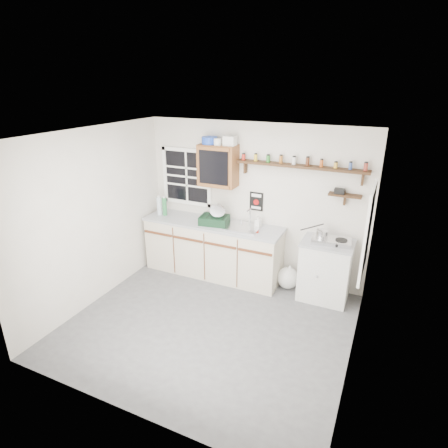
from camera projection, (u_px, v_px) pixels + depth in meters
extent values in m
cube|color=#49494C|center=(209.00, 325.00, 5.04)|extent=(3.60, 3.20, 0.02)
cube|color=silver|center=(206.00, 135.00, 4.12)|extent=(3.60, 3.20, 0.02)
cube|color=beige|center=(94.00, 218.00, 5.29)|extent=(0.02, 3.20, 2.50)
cube|color=beige|center=(363.00, 268.00, 3.87)|extent=(0.02, 3.20, 2.50)
cube|color=beige|center=(254.00, 202.00, 5.94)|extent=(3.60, 0.02, 2.50)
cube|color=beige|center=(122.00, 307.00, 3.22)|extent=(3.60, 0.02, 2.50)
cube|color=beige|center=(213.00, 250.00, 6.20)|extent=(2.27, 0.60, 0.88)
cube|color=#989A9F|center=(212.00, 224.00, 6.04)|extent=(2.31, 0.62, 0.04)
cube|color=#582C17|center=(158.00, 233.00, 6.18)|extent=(0.53, 0.02, 0.03)
cube|color=#582C17|center=(188.00, 239.00, 5.95)|extent=(0.53, 0.02, 0.03)
cube|color=#582C17|center=(220.00, 245.00, 5.73)|extent=(0.53, 0.02, 0.03)
cube|color=#582C17|center=(255.00, 252.00, 5.51)|extent=(0.53, 0.02, 0.03)
cube|color=beige|center=(325.00, 271.00, 5.51)|extent=(0.70, 0.55, 0.88)
cube|color=#989A9F|center=(328.00, 243.00, 5.34)|extent=(0.73, 0.57, 0.03)
cube|color=silver|center=(243.00, 228.00, 5.82)|extent=(0.52, 0.44, 0.03)
cylinder|color=silver|center=(250.00, 217.00, 5.88)|extent=(0.02, 0.02, 0.28)
cylinder|color=silver|center=(249.00, 210.00, 5.79)|extent=(0.02, 0.14, 0.02)
cube|color=#5A3416|center=(218.00, 166.00, 5.81)|extent=(0.60, 0.30, 0.65)
cube|color=black|center=(213.00, 168.00, 5.68)|extent=(0.48, 0.02, 0.52)
cylinder|color=#1B3EB4|center=(210.00, 140.00, 5.73)|extent=(0.24, 0.24, 0.11)
cube|color=silver|center=(230.00, 141.00, 5.59)|extent=(0.18, 0.15, 0.14)
cylinder|color=silver|center=(218.00, 142.00, 5.63)|extent=(0.12, 0.12, 0.10)
cube|color=black|center=(300.00, 166.00, 5.33)|extent=(1.91, 0.18, 0.04)
cube|color=black|center=(246.00, 167.00, 5.74)|extent=(0.03, 0.10, 0.18)
cube|color=black|center=(363.00, 179.00, 5.07)|extent=(0.03, 0.10, 0.18)
cylinder|color=red|center=(244.00, 157.00, 5.65)|extent=(0.05, 0.05, 0.09)
cylinder|color=black|center=(244.00, 154.00, 5.63)|extent=(0.05, 0.05, 0.02)
cylinder|color=gold|center=(256.00, 158.00, 5.57)|extent=(0.05, 0.05, 0.10)
cylinder|color=black|center=(256.00, 154.00, 5.55)|extent=(0.04, 0.04, 0.02)
cylinder|color=#267226|center=(268.00, 159.00, 5.50)|extent=(0.06, 0.06, 0.10)
cylinder|color=black|center=(268.00, 155.00, 5.48)|extent=(0.05, 0.05, 0.02)
cylinder|color=#99591E|center=(281.00, 159.00, 5.42)|extent=(0.05, 0.05, 0.11)
cylinder|color=black|center=(281.00, 155.00, 5.40)|extent=(0.05, 0.05, 0.02)
cylinder|color=silver|center=(294.00, 161.00, 5.34)|extent=(0.06, 0.06, 0.11)
cylinder|color=black|center=(294.00, 156.00, 5.32)|extent=(0.05, 0.05, 0.02)
cylinder|color=#4C2614|center=(308.00, 162.00, 5.27)|extent=(0.05, 0.05, 0.12)
cylinder|color=black|center=(308.00, 157.00, 5.24)|extent=(0.05, 0.05, 0.02)
cylinder|color=#B24C19|center=(321.00, 163.00, 5.19)|extent=(0.05, 0.05, 0.10)
cylinder|color=black|center=(322.00, 159.00, 5.17)|extent=(0.04, 0.04, 0.02)
cylinder|color=gold|center=(336.00, 165.00, 5.12)|extent=(0.05, 0.05, 0.08)
cylinder|color=black|center=(336.00, 162.00, 5.10)|extent=(0.05, 0.05, 0.02)
cylinder|color=#334C8C|center=(350.00, 166.00, 5.04)|extent=(0.05, 0.05, 0.09)
cylinder|color=black|center=(351.00, 162.00, 5.02)|extent=(0.04, 0.04, 0.02)
cylinder|color=maroon|center=(366.00, 167.00, 4.96)|extent=(0.05, 0.05, 0.11)
cylinder|color=black|center=(366.00, 162.00, 4.94)|extent=(0.05, 0.05, 0.02)
cube|color=black|center=(345.00, 195.00, 5.21)|extent=(0.45, 0.15, 0.03)
cube|color=black|center=(345.00, 200.00, 5.27)|extent=(0.03, 0.08, 0.14)
cube|color=black|center=(340.00, 191.00, 5.22)|extent=(0.14, 0.10, 0.07)
cube|color=black|center=(256.00, 201.00, 5.89)|extent=(0.22, 0.01, 0.30)
cube|color=white|center=(256.00, 196.00, 5.85)|extent=(0.16, 0.00, 0.05)
cylinder|color=#A50C0C|center=(256.00, 202.00, 5.89)|extent=(0.09, 0.01, 0.09)
cube|color=white|center=(256.00, 208.00, 5.92)|extent=(0.16, 0.00, 0.04)
cube|color=black|center=(187.00, 177.00, 6.28)|extent=(0.85, 0.02, 0.90)
cube|color=white|center=(187.00, 177.00, 6.28)|extent=(0.93, 0.03, 0.98)
cube|color=black|center=(368.00, 232.00, 4.28)|extent=(0.02, 0.70, 1.00)
cube|color=white|center=(368.00, 232.00, 4.28)|extent=(0.03, 0.78, 1.08)
cylinder|color=silver|center=(159.00, 206.00, 6.33)|extent=(0.08, 0.08, 0.31)
cylinder|color=silver|center=(159.00, 196.00, 6.27)|extent=(0.05, 0.05, 0.03)
cylinder|color=#297B40|center=(165.00, 207.00, 6.31)|extent=(0.07, 0.07, 0.31)
cylinder|color=silver|center=(164.00, 197.00, 6.25)|extent=(0.04, 0.04, 0.03)
cube|color=black|center=(214.00, 220.00, 5.96)|extent=(0.48, 0.39, 0.13)
cylinder|color=silver|center=(217.00, 213.00, 5.89)|extent=(0.35, 0.36, 0.27)
imported|color=white|center=(258.00, 221.00, 5.83)|extent=(0.10, 0.10, 0.18)
cube|color=maroon|center=(255.00, 231.00, 5.67)|extent=(0.15, 0.14, 0.02)
cube|color=silver|center=(331.00, 241.00, 5.29)|extent=(0.57, 0.35, 0.07)
cylinder|color=black|center=(322.00, 237.00, 5.33)|extent=(0.16, 0.16, 0.01)
cylinder|color=black|center=(341.00, 240.00, 5.22)|extent=(0.16, 0.16, 0.01)
cylinder|color=silver|center=(322.00, 234.00, 5.31)|extent=(0.17, 0.17, 0.11)
cylinder|color=black|center=(312.00, 227.00, 5.43)|extent=(0.33, 0.02, 0.17)
ellipsoid|color=silver|center=(288.00, 278.00, 5.85)|extent=(0.38, 0.34, 0.39)
cone|color=silver|center=(290.00, 268.00, 5.77)|extent=(0.11, 0.11, 0.11)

